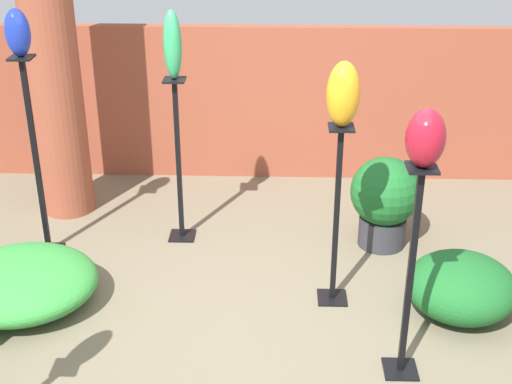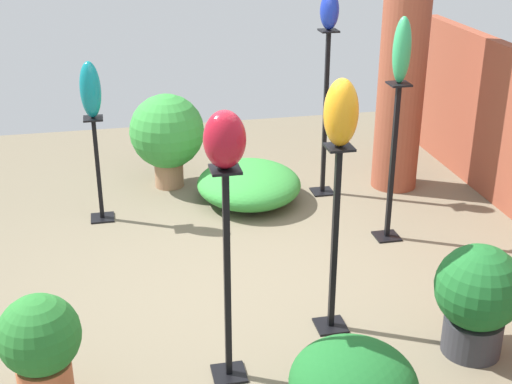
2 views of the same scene
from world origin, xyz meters
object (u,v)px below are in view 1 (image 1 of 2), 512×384
pedestal_jade (179,168)px  art_vase_cobalt (18,33)px  art_vase_amber (343,94)px  pedestal_ruby (409,284)px  brick_pillar (53,68)px  art_vase_jade (173,45)px  art_vase_ruby (425,138)px  pedestal_amber (336,224)px  potted_plant_mid_right (385,198)px  pedestal_cobalt (37,167)px

pedestal_jade → art_vase_cobalt: size_ratio=3.99×
pedestal_jade → art_vase_amber: 1.67m
pedestal_ruby → art_vase_cobalt: art_vase_cobalt is taller
brick_pillar → art_vase_jade: brick_pillar is taller
brick_pillar → pedestal_ruby: (2.55, -2.07, -0.64)m
art_vase_cobalt → art_vase_ruby: bearing=-28.0°
brick_pillar → pedestal_amber: size_ratio=1.97×
pedestal_amber → potted_plant_mid_right: pedestal_amber is taller
pedestal_amber → art_vase_ruby: bearing=-64.3°
art_vase_cobalt → art_vase_amber: 2.25m
art_vase_amber → potted_plant_mid_right: 1.40m
pedestal_cobalt → potted_plant_mid_right: bearing=4.1°
pedestal_cobalt → pedestal_amber: (2.16, -0.59, -0.13)m
pedestal_ruby → art_vase_amber: 1.20m
pedestal_amber → brick_pillar: bearing=148.9°
pedestal_cobalt → art_vase_ruby: bearing=-28.0°
pedestal_jade → art_vase_jade: (0.00, -0.00, 0.96)m
pedestal_cobalt → pedestal_jade: (1.01, 0.25, -0.11)m
potted_plant_mid_right → pedestal_amber: bearing=-119.2°
art_vase_amber → pedestal_jade: bearing=143.6°
art_vase_jade → art_vase_amber: size_ratio=1.22×
brick_pillar → potted_plant_mid_right: bearing=-11.6°
pedestal_jade → art_vase_cobalt: bearing=-165.9°
art_vase_cobalt → potted_plant_mid_right: 2.91m
art_vase_cobalt → potted_plant_mid_right: size_ratio=0.45×
pedestal_ruby → art_vase_cobalt: (-2.52, 1.34, 1.09)m
pedestal_ruby → art_vase_cobalt: bearing=152.0°
pedestal_ruby → art_vase_ruby: size_ratio=4.23×
pedestal_amber → art_vase_ruby: 1.23m
art_vase_cobalt → art_vase_ruby: art_vase_cobalt is taller
brick_pillar → art_vase_cobalt: bearing=-87.7°
pedestal_cobalt → art_vase_cobalt: size_ratio=4.67×
brick_pillar → potted_plant_mid_right: (2.62, -0.54, -0.85)m
brick_pillar → art_vase_jade: (1.04, -0.47, 0.31)m
pedestal_cobalt → pedestal_amber: bearing=-15.4°
brick_pillar → art_vase_jade: 1.18m
pedestal_ruby → art_vase_amber: size_ratio=3.24×
pedestal_jade → art_vase_ruby: art_vase_ruby is taller
pedestal_jade → art_vase_jade: art_vase_jade is taller
art_vase_cobalt → pedestal_amber: bearing=-15.4°
pedestal_ruby → art_vase_cobalt: 3.05m
art_vase_jade → pedestal_amber: bearing=-36.4°
pedestal_amber → art_vase_cobalt: size_ratio=3.87×
pedestal_ruby → art_vase_jade: 2.39m
brick_pillar → art_vase_amber: size_ratio=6.08×
brick_pillar → art_vase_amber: brick_pillar is taller
art_vase_jade → art_vase_amber: bearing=-36.4°
art_vase_amber → brick_pillar: bearing=148.9°
pedestal_cobalt → pedestal_jade: bearing=14.1°
brick_pillar → art_vase_ruby: (2.55, -2.07, 0.24)m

